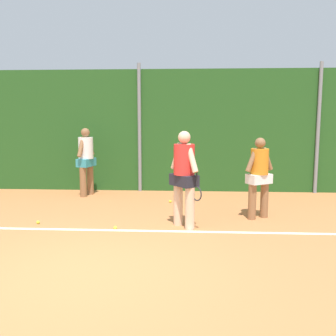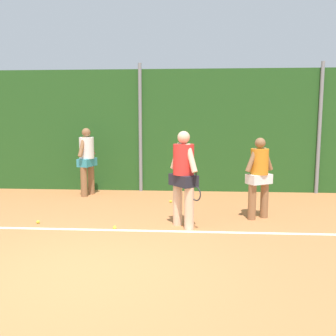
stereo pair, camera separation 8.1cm
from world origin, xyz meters
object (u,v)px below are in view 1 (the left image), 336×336
at_px(player_foreground_near, 184,174).
at_px(tennis_ball_2, 38,222).
at_px(player_backcourt_far, 86,158).
at_px(tennis_ball_4, 170,201).
at_px(player_midcourt, 259,173).
at_px(tennis_ball_5, 115,228).

distance_m(player_foreground_near, tennis_ball_2, 3.09).
height_order(player_foreground_near, player_backcourt_far, player_foreground_near).
bearing_deg(tennis_ball_2, player_backcourt_far, 85.04).
height_order(player_backcourt_far, tennis_ball_4, player_backcourt_far).
relative_size(player_foreground_near, player_backcourt_far, 1.02).
xyz_separation_m(player_backcourt_far, tennis_ball_2, (-0.24, -2.75, -0.99)).
relative_size(player_foreground_near, tennis_ball_2, 28.18).
height_order(player_backcourt_far, tennis_ball_2, player_backcourt_far).
relative_size(player_foreground_near, tennis_ball_4, 28.18).
bearing_deg(player_midcourt, player_foreground_near, -6.12).
relative_size(player_midcourt, tennis_ball_2, 25.75).
xyz_separation_m(tennis_ball_2, tennis_ball_4, (2.55, 2.01, 0.00)).
height_order(player_backcourt_far, tennis_ball_5, player_backcourt_far).
bearing_deg(player_midcourt, tennis_ball_4, -66.11).
bearing_deg(tennis_ball_5, player_backcourt_far, 114.43).
relative_size(player_midcourt, player_backcourt_far, 0.93).
height_order(player_midcourt, tennis_ball_4, player_midcourt).
bearing_deg(player_backcourt_far, player_foreground_near, -119.81).
bearing_deg(tennis_ball_4, player_midcourt, -34.76).
height_order(tennis_ball_2, tennis_ball_5, same).
distance_m(player_midcourt, tennis_ball_5, 3.15).
distance_m(player_midcourt, tennis_ball_2, 4.61).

